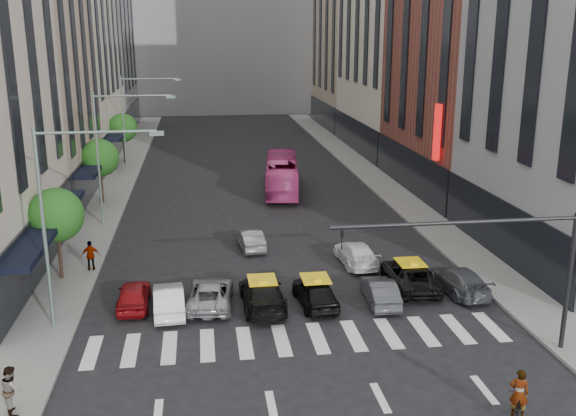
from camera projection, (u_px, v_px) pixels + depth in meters
name	position (u px, v px, depth m)	size (l,w,h in m)	color
ground	(310.00, 355.00, 26.49)	(160.00, 160.00, 0.00)	black
sidewalk_left	(114.00, 191.00, 53.60)	(3.00, 96.00, 0.15)	slate
sidewalk_right	(380.00, 182.00, 56.65)	(3.00, 96.00, 0.15)	slate
building_left_b	(23.00, 45.00, 47.79)	(8.00, 16.00, 24.00)	tan
building_left_d	(95.00, 15.00, 82.34)	(8.00, 18.00, 30.00)	gray
building_right_b	(464.00, 31.00, 51.09)	(8.00, 18.00, 26.00)	brown
building_right_d	(353.00, 24.00, 87.11)	(8.00, 18.00, 28.00)	tan
tree_near	(56.00, 215.00, 33.51)	(2.88, 2.88, 4.95)	black
tree_mid	(100.00, 158.00, 48.79)	(2.88, 2.88, 4.95)	black
tree_far	(123.00, 128.00, 64.07)	(2.88, 2.88, 4.95)	black
streetlamp_near	(64.00, 201.00, 27.41)	(5.38, 0.25, 9.00)	gray
streetlamp_mid	(111.00, 141.00, 42.69)	(5.38, 0.25, 9.00)	gray
streetlamp_far	(134.00, 112.00, 57.97)	(5.38, 0.25, 9.00)	gray
traffic_signal	(507.00, 253.00, 25.37)	(10.10, 0.20, 6.00)	black
liberty_sign	(437.00, 132.00, 45.67)	(0.30, 0.70, 4.00)	red
car_red	(134.00, 295.00, 30.96)	(1.51, 3.76, 1.28)	maroon
car_white_front	(169.00, 299.00, 30.39)	(1.40, 4.00, 1.32)	white
car_silver	(211.00, 294.00, 31.15)	(2.06, 4.48, 1.24)	#9E9EA3
taxi_left	(262.00, 294.00, 30.91)	(1.98, 4.87, 1.41)	black
taxi_center	(315.00, 292.00, 31.17)	(1.63, 4.05, 1.38)	black
car_grey_mid	(380.00, 291.00, 31.43)	(1.33, 3.81, 1.25)	#3A3B41
taxi_right	(410.00, 275.00, 33.31)	(2.30, 5.00, 1.39)	black
car_grey_curb	(459.00, 280.00, 32.79)	(1.82, 4.47, 1.30)	#46494E
car_row2_left	(250.00, 239.00, 39.44)	(1.30, 3.72, 1.23)	#95969A
car_row2_right	(356.00, 253.00, 36.76)	(1.80, 4.44, 1.29)	white
bus	(282.00, 174.00, 53.26)	(2.50, 10.67, 2.97)	#C93B83
motorcycle	(517.00, 410.00, 21.82)	(0.61, 1.75, 0.92)	black
rider	(521.00, 375.00, 21.47)	(0.64, 0.42, 1.76)	gray
pedestrian_near	(12.00, 390.00, 22.05)	(0.85, 0.66, 1.75)	gray
pedestrian_far	(91.00, 256.00, 35.36)	(0.99, 0.41, 1.69)	gray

